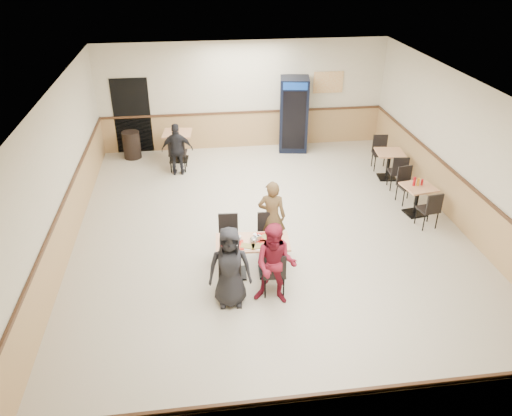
{
  "coord_description": "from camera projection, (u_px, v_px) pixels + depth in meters",
  "views": [
    {
      "loc": [
        -1.48,
        -8.63,
        5.45
      ],
      "look_at": [
        -0.39,
        -0.5,
        0.94
      ],
      "focal_mm": 35.0,
      "sensor_mm": 36.0,
      "label": 1
    }
  ],
  "objects": [
    {
      "name": "ground",
      "position": [
        271.0,
        235.0,
        10.29
      ],
      "size": [
        10.0,
        10.0,
        0.0
      ],
      "primitive_type": "plane",
      "color": "beige",
      "rests_on": "ground"
    },
    {
      "name": "room_shell",
      "position": [
        326.0,
        157.0,
        12.43
      ],
      "size": [
        10.0,
        10.0,
        10.0
      ],
      "color": "silver",
      "rests_on": "ground"
    },
    {
      "name": "main_table",
      "position": [
        253.0,
        252.0,
        8.91
      ],
      "size": [
        1.34,
        0.73,
        0.7
      ],
      "rotation": [
        0.0,
        0.0,
        -0.06
      ],
      "color": "black",
      "rests_on": "ground"
    },
    {
      "name": "main_chairs",
      "position": [
        250.0,
        253.0,
        8.92
      ],
      "size": [
        1.25,
        1.59,
        0.88
      ],
      "rotation": [
        0.0,
        0.0,
        -0.06
      ],
      "color": "black",
      "rests_on": "ground"
    },
    {
      "name": "diner_woman_left",
      "position": [
        230.0,
        267.0,
        8.07
      ],
      "size": [
        0.73,
        0.5,
        1.44
      ],
      "primitive_type": "imported",
      "rotation": [
        0.0,
        0.0,
        -0.06
      ],
      "color": "black",
      "rests_on": "ground"
    },
    {
      "name": "diner_woman_right",
      "position": [
        275.0,
        265.0,
        8.11
      ],
      "size": [
        0.85,
        0.75,
        1.47
      ],
      "primitive_type": "imported",
      "rotation": [
        0.0,
        0.0,
        -0.31
      ],
      "color": "maroon",
      "rests_on": "ground"
    },
    {
      "name": "diner_man_opposite",
      "position": [
        272.0,
        216.0,
        9.49
      ],
      "size": [
        0.6,
        0.47,
        1.47
      ],
      "primitive_type": "imported",
      "rotation": [
        0.0,
        0.0,
        2.91
      ],
      "color": "brown",
      "rests_on": "ground"
    },
    {
      "name": "lone_diner",
      "position": [
        177.0,
        149.0,
        12.6
      ],
      "size": [
        0.81,
        0.38,
        1.35
      ],
      "primitive_type": "imported",
      "rotation": [
        0.0,
        0.0,
        3.08
      ],
      "color": "black",
      "rests_on": "ground"
    },
    {
      "name": "tabletop_clutter",
      "position": [
        253.0,
        242.0,
        8.74
      ],
      "size": [
        1.15,
        0.59,
        0.12
      ],
      "rotation": [
        0.0,
        0.0,
        -0.06
      ],
      "color": "red",
      "rests_on": "main_table"
    },
    {
      "name": "side_table_near",
      "position": [
        417.0,
        196.0,
        10.87
      ],
      "size": [
        0.72,
        0.72,
        0.68
      ],
      "rotation": [
        0.0,
        0.0,
        0.15
      ],
      "color": "black",
      "rests_on": "ground"
    },
    {
      "name": "side_table_near_chair_south",
      "position": [
        428.0,
        208.0,
        10.41
      ],
      "size": [
        0.45,
        0.45,
        0.86
      ],
      "primitive_type": null,
      "rotation": [
        0.0,
        0.0,
        3.3
      ],
      "color": "black",
      "rests_on": "ground"
    },
    {
      "name": "side_table_near_chair_north",
      "position": [
        407.0,
        186.0,
        11.35
      ],
      "size": [
        0.45,
        0.45,
        0.86
      ],
      "primitive_type": null,
      "rotation": [
        0.0,
        0.0,
        0.15
      ],
      "color": "black",
      "rests_on": "ground"
    },
    {
      "name": "side_table_far",
      "position": [
        389.0,
        161.0,
        12.48
      ],
      "size": [
        0.74,
        0.74,
        0.71
      ],
      "rotation": [
        0.0,
        0.0,
        -0.12
      ],
      "color": "black",
      "rests_on": "ground"
    },
    {
      "name": "side_table_far_chair_south",
      "position": [
        397.0,
        171.0,
        12.0
      ],
      "size": [
        0.47,
        0.47,
        0.9
      ],
      "primitive_type": null,
      "rotation": [
        0.0,
        0.0,
        3.02
      ],
      "color": "black",
      "rests_on": "ground"
    },
    {
      "name": "side_table_far_chair_north",
      "position": [
        381.0,
        153.0,
        12.99
      ],
      "size": [
        0.47,
        0.47,
        0.9
      ],
      "primitive_type": null,
      "rotation": [
        0.0,
        0.0,
        -0.12
      ],
      "color": "black",
      "rests_on": "ground"
    },
    {
      "name": "condiment_caddy",
      "position": [
        417.0,
        182.0,
        10.76
      ],
      "size": [
        0.23,
        0.06,
        0.2
      ],
      "color": "#A80C12",
      "rests_on": "side_table_near"
    },
    {
      "name": "back_table",
      "position": [
        178.0,
        142.0,
        13.46
      ],
      "size": [
        0.82,
        0.82,
        0.8
      ],
      "rotation": [
        0.0,
        0.0,
        -0.1
      ],
      "color": "black",
      "rests_on": "ground"
    },
    {
      "name": "back_table_chair_lone",
      "position": [
        178.0,
        152.0,
        12.92
      ],
      "size": [
        0.51,
        0.51,
        1.01
      ],
      "primitive_type": null,
      "rotation": [
        0.0,
        0.0,
        3.04
      ],
      "color": "black",
      "rests_on": "ground"
    },
    {
      "name": "pepsi_cooler",
      "position": [
        294.0,
        114.0,
        13.94
      ],
      "size": [
        0.9,
        0.9,
        2.06
      ],
      "rotation": [
        0.0,
        0.0,
        -0.17
      ],
      "color": "black",
      "rests_on": "ground"
    },
    {
      "name": "trash_bin",
      "position": [
        132.0,
        145.0,
        13.69
      ],
      "size": [
        0.47,
        0.47,
        0.75
      ],
      "primitive_type": "cylinder",
      "color": "black",
      "rests_on": "ground"
    }
  ]
}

